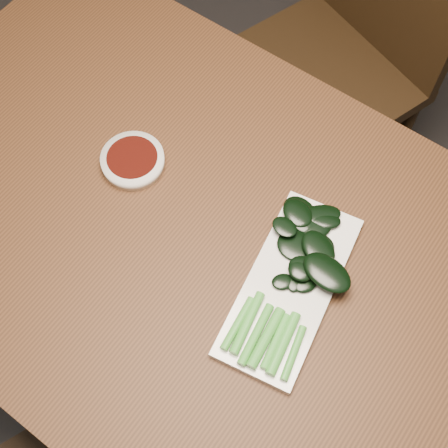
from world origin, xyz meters
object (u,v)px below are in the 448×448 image
sauce_bowl (133,161)px  gai_lan (298,269)px  serving_plate (290,286)px  table (228,270)px  chair_far (339,51)px

sauce_bowl → gai_lan: size_ratio=0.35×
serving_plate → gai_lan: size_ratio=1.04×
serving_plate → table: bearing=-175.4°
sauce_bowl → serving_plate: size_ratio=0.33×
sauce_bowl → gai_lan: gai_lan is taller
chair_far → table: bearing=-57.9°
table → serving_plate: bearing=4.6°
serving_plate → sauce_bowl: bearing=174.9°
table → gai_lan: (0.11, 0.03, 0.10)m
chair_far → gai_lan: 0.79m
chair_far → gai_lan: size_ratio=2.76×
sauce_bowl → gai_lan: 0.35m
chair_far → sauce_bowl: 0.73m
table → sauce_bowl: (-0.24, 0.04, 0.08)m
chair_far → sauce_bowl: (-0.07, -0.67, 0.27)m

